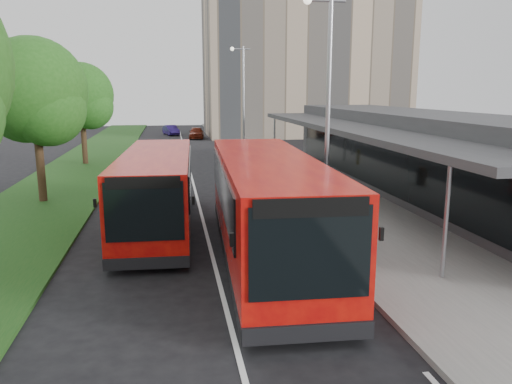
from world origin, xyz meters
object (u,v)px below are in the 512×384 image
Objects in this scene: tree_far at (81,99)px; lamp_post_far at (242,95)px; bollard at (275,159)px; lamp_post_near at (326,101)px; bus_main at (267,208)px; car_far at (171,130)px; car_near at (196,133)px; tree_mid at (34,97)px; litter_bin at (295,180)px; bus_second at (157,190)px.

tree_far is 11.17m from lamp_post_far.
bollard is at bearing -72.92° from lamp_post_far.
bus_main is at bearing -135.69° from lamp_post_near.
bollard reaches higher than car_far.
bollard is at bearing -73.87° from car_near.
car_far is at bearing 125.43° from car_near.
tree_mid is 31.36m from car_near.
lamp_post_near reaches higher than litter_bin.
bus_main reaches higher than car_far.
tree_far is 7.44× the size of litter_bin.
litter_bin is 7.71m from bollard.
litter_bin is 29.60m from car_near.
tree_mid is at bearing -100.37° from car_near.
bus_second is 2.75× the size of car_near.
bollard is at bearing -90.56° from car_far.
litter_bin is at bearing -94.30° from bollard.
car_near reaches higher than bollard.
lamp_post_near is at bearing -32.36° from tree_mid.
bus_main is at bearing -101.24° from car_far.
tree_mid reaches higher than car_near.
tree_far is at bearing 120.29° from lamp_post_near.
lamp_post_far is 13.16m from litter_bin.
bus_main is (-2.50, -2.44, -3.10)m from lamp_post_near.
tree_mid is 35.26m from car_far.
car_far is (-2.69, 43.99, -1.05)m from bus_main.
lamp_post_far is 22.79m from bus_main.
car_far is (-5.18, 41.55, -4.15)m from lamp_post_near.
bus_second is 35.34m from car_near.
tree_far is at bearing -175.13° from lamp_post_far.
bollard is (7.29, 13.46, -0.80)m from bus_second.
litter_bin is (3.39, 9.97, -1.00)m from bus_main.
tree_far is at bearing -119.54° from car_far.
bus_main is 3.05× the size of car_near.
lamp_post_near reaches higher than tree_mid.
car_near is at bearing 96.66° from litter_bin.
lamp_post_far reaches higher than tree_far.
lamp_post_far is 6.44m from bollard.
lamp_post_far is at bearing 86.22° from bus_main.
car_near is (8.59, 29.88, -4.14)m from tree_mid.
tree_far is 0.68× the size of bus_second.
tree_mid reaches higher than bollard.
lamp_post_far is (11.13, 12.95, -0.05)m from tree_mid.
tree_far is at bearing 114.45° from bus_main.
lamp_post_near reaches higher than car_near.
lamp_post_far is 0.79× the size of bus_second.
bus_second is (-3.32, 4.19, -0.16)m from bus_main.
bus_main reaches higher than bollard.
tree_far is 6.86× the size of bollard.
litter_bin is at bearing 83.24° from lamp_post_near.
car_far is (5.95, 22.50, -3.90)m from tree_far.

